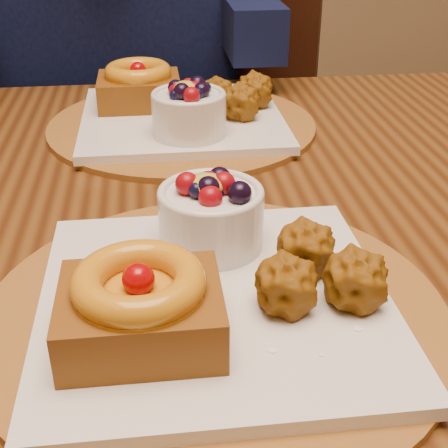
{
  "coord_description": "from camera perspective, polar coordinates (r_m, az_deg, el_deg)",
  "views": [
    {
      "loc": [
        -0.06,
        -0.5,
        1.07
      ],
      "look_at": [
        -0.0,
        -0.04,
        0.81
      ],
      "focal_mm": 50.0,
      "sensor_mm": 36.0,
      "label": 1
    }
  ],
  "objects": [
    {
      "name": "place_setting_far",
      "position": [
        0.89,
        -4.09,
        10.33
      ],
      "size": [
        0.38,
        0.38,
        0.09
      ],
      "color": "#633412",
      "rests_on": "dining_table"
    },
    {
      "name": "chair_far",
      "position": [
        1.37,
        -1.87,
        4.22
      ],
      "size": [
        0.56,
        0.56,
        0.89
      ],
      "rotation": [
        0.0,
        0.0,
        -0.4
      ],
      "color": "black",
      "rests_on": "ground"
    },
    {
      "name": "dining_table",
      "position": [
        0.74,
        -2.6,
        -2.73
      ],
      "size": [
        1.6,
        0.9,
        0.76
      ],
      "color": "#3A1C0A",
      "rests_on": "ground"
    },
    {
      "name": "place_setting_near",
      "position": [
        0.51,
        -1.29,
        -5.44
      ],
      "size": [
        0.38,
        0.38,
        0.09
      ],
      "color": "#633412",
      "rests_on": "dining_table"
    }
  ]
}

